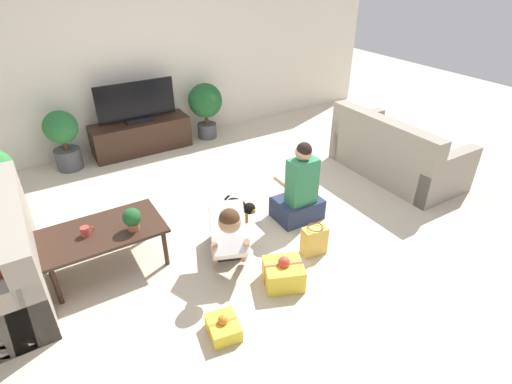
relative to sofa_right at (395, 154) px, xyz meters
name	(u,v)px	position (x,y,z in m)	size (l,w,h in m)	color
ground_plane	(233,216)	(-2.39, 0.24, -0.30)	(16.00, 16.00, 0.00)	beige
wall_back	(145,59)	(-2.39, 2.87, 1.00)	(8.40, 0.06, 2.60)	silver
sofa_right	(395,154)	(0.00, 0.00, 0.00)	(0.91, 1.74, 0.86)	gray
coffee_table	(103,234)	(-3.84, 0.10, 0.09)	(1.10, 0.64, 0.44)	#382319
tv_console	(142,136)	(-2.71, 2.57, -0.07)	(1.46, 0.47, 0.48)	#382319
tv	(137,104)	(-2.71, 2.57, 0.43)	(1.15, 0.20, 0.60)	black
potted_plant_back_right	(205,104)	(-1.63, 2.52, 0.26)	(0.54, 0.54, 0.90)	#4C4C51
potted_plant_back_left	(63,136)	(-3.79, 2.52, 0.19)	(0.45, 0.45, 0.85)	#4C4C51
person_kneeling	(227,232)	(-2.81, -0.43, 0.05)	(0.57, 0.83, 0.79)	#23232D
person_sitting	(299,193)	(-1.76, -0.19, 0.04)	(0.53, 0.48, 0.96)	#283351
dog	(241,207)	(-2.37, 0.08, -0.09)	(0.22, 0.47, 0.31)	black
gift_box_a	(283,273)	(-2.52, -0.98, -0.18)	(0.44, 0.43, 0.31)	yellow
gift_box_b	(223,327)	(-3.26, -1.20, -0.23)	(0.28, 0.31, 0.20)	yellow
gift_bag_a	(314,240)	(-2.01, -0.78, -0.15)	(0.26, 0.18, 0.33)	#E5B74C
mug	(86,231)	(-3.97, 0.09, 0.18)	(0.12, 0.08, 0.09)	#B23D38
tabletop_plant	(132,218)	(-3.58, -0.04, 0.26)	(0.17, 0.17, 0.22)	#A36042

